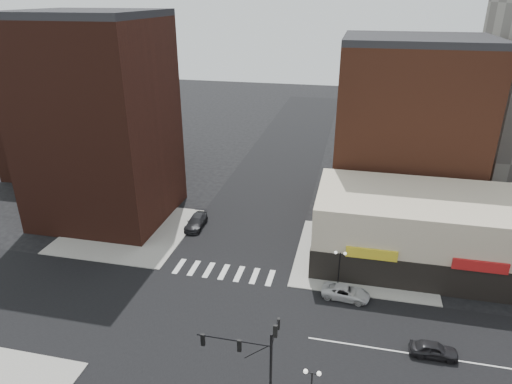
% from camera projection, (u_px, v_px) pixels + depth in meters
% --- Properties ---
extents(ground, '(240.00, 240.00, 0.00)m').
position_uv_depth(ground, '(199.00, 321.00, 41.66)').
color(ground, black).
rests_on(ground, ground).
extents(road_ew, '(200.00, 14.00, 0.02)m').
position_uv_depth(road_ew, '(199.00, 321.00, 41.65)').
color(road_ew, black).
rests_on(road_ew, ground).
extents(road_ns, '(14.00, 200.00, 0.02)m').
position_uv_depth(road_ns, '(199.00, 321.00, 41.65)').
color(road_ns, black).
rests_on(road_ns, ground).
extents(sidewalk_nw, '(15.00, 15.00, 0.12)m').
position_uv_depth(sidewalk_nw, '(129.00, 230.00, 57.53)').
color(sidewalk_nw, gray).
rests_on(sidewalk_nw, ground).
extents(sidewalk_ne, '(15.00, 15.00, 0.12)m').
position_uv_depth(sidewalk_ne, '(363.00, 257.00, 51.66)').
color(sidewalk_ne, gray).
rests_on(sidewalk_ne, ground).
extents(building_nw, '(16.00, 15.00, 25.00)m').
position_uv_depth(building_nw, '(99.00, 124.00, 57.04)').
color(building_nw, '#3C1B13').
rests_on(building_nw, ground).
extents(building_nw_low, '(20.00, 18.00, 12.00)m').
position_uv_depth(building_nw_low, '(83.00, 134.00, 76.12)').
color(building_nw_low, '#3C1B13').
rests_on(building_nw_low, ground).
extents(building_ne_midrise, '(18.00, 15.00, 22.00)m').
position_uv_depth(building_ne_midrise, '(407.00, 130.00, 59.78)').
color(building_ne_midrise, brown).
rests_on(building_ne_midrise, ground).
extents(building_ne_row, '(24.20, 12.20, 8.00)m').
position_uv_depth(building_ne_row, '(427.00, 236.00, 49.50)').
color(building_ne_row, beige).
rests_on(building_ne_row, ground).
extents(traffic_signal, '(5.59, 3.09, 7.77)m').
position_uv_depth(traffic_signal, '(258.00, 352.00, 31.21)').
color(traffic_signal, black).
rests_on(traffic_signal, ground).
extents(street_lamp_se_a, '(1.22, 0.32, 4.16)m').
position_uv_depth(street_lamp_se_a, '(312.00, 382.00, 30.96)').
color(street_lamp_se_a, black).
rests_on(street_lamp_se_a, sidewalk_se).
extents(street_lamp_ne, '(1.22, 0.32, 4.16)m').
position_uv_depth(street_lamp_ne, '(340.00, 260.00, 45.06)').
color(street_lamp_ne, black).
rests_on(street_lamp_ne, sidewalk_ne).
extents(white_suv, '(4.84, 2.57, 1.30)m').
position_uv_depth(white_suv, '(346.00, 292.00, 44.61)').
color(white_suv, silver).
rests_on(white_suv, ground).
extents(dark_sedan_east, '(3.85, 1.55, 1.31)m').
position_uv_depth(dark_sedan_east, '(434.00, 350.00, 37.43)').
color(dark_sedan_east, black).
rests_on(dark_sedan_east, ground).
extents(dark_sedan_north, '(2.18, 5.04, 1.45)m').
position_uv_depth(dark_sedan_north, '(196.00, 222.00, 58.24)').
color(dark_sedan_north, black).
rests_on(dark_sedan_north, ground).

